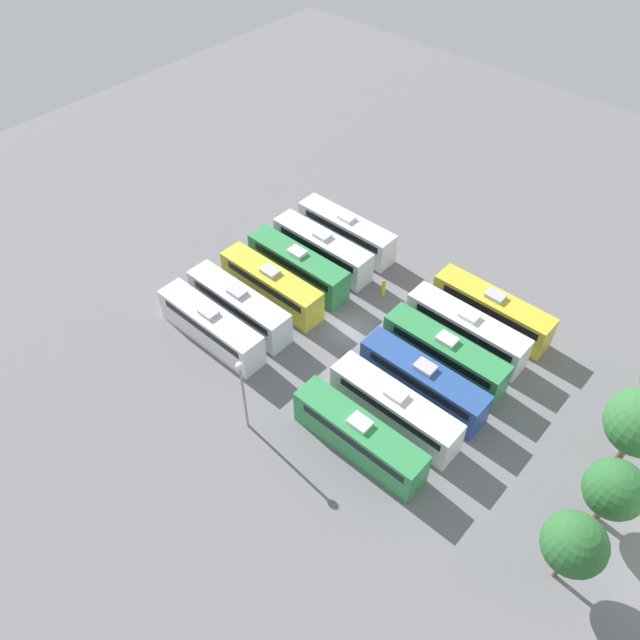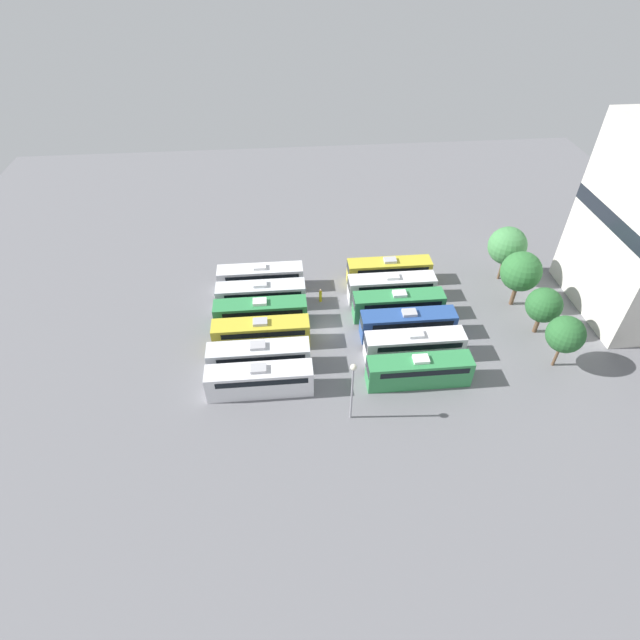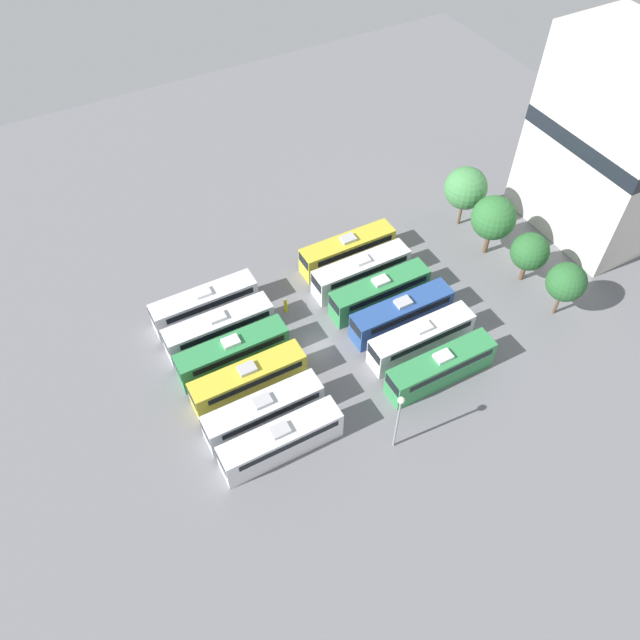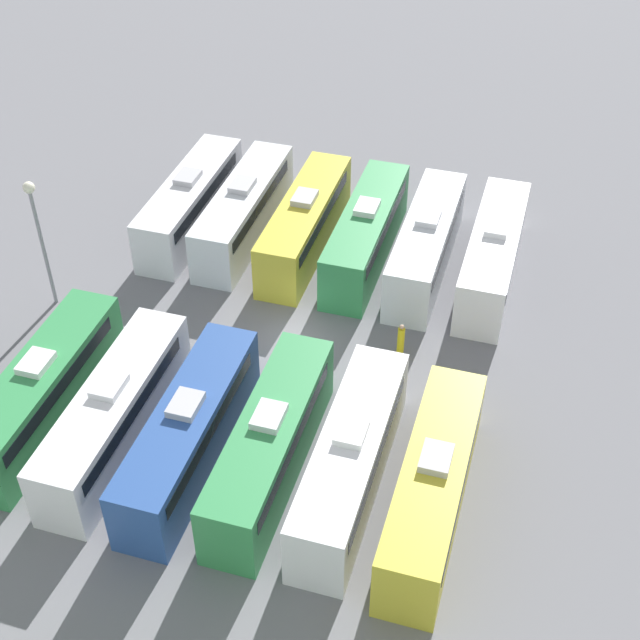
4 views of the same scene
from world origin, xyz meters
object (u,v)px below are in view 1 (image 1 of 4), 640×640
(bus_11, at_px, (359,436))
(tree_3, at_px, (574,544))
(bus_1, at_px, (322,248))
(tree_2, at_px, (615,489))
(bus_4, at_px, (239,305))
(bus_6, at_px, (492,309))
(bus_2, at_px, (298,265))
(bus_3, at_px, (271,285))
(bus_5, at_px, (211,326))
(bus_9, at_px, (423,380))
(bus_10, at_px, (395,407))
(light_pole, at_px, (242,384))
(worker_person, at_px, (383,288))
(bus_0, at_px, (346,231))
(bus_7, at_px, (466,329))
(bus_8, at_px, (445,353))

(bus_11, relative_size, tree_3, 1.67)
(bus_1, bearing_deg, bus_11, 48.85)
(bus_11, xyz_separation_m, tree_2, (-6.59, 15.68, 2.22))
(bus_4, relative_size, bus_6, 1.00)
(bus_2, relative_size, tree_3, 1.67)
(bus_3, bearing_deg, bus_6, 122.61)
(tree_3, bearing_deg, bus_4, -94.25)
(bus_5, height_order, bus_9, same)
(bus_10, relative_size, bus_11, 1.00)
(bus_5, bearing_deg, bus_9, 112.95)
(bus_5, distance_m, light_pole, 10.29)
(bus_5, xyz_separation_m, worker_person, (-14.42, 7.51, -0.90))
(bus_0, bearing_deg, bus_7, 77.72)
(bus_9, height_order, bus_10, same)
(bus_7, xyz_separation_m, tree_3, (13.30, 15.43, 2.77))
(bus_6, distance_m, worker_person, 9.99)
(bus_0, height_order, bus_10, same)
(bus_3, distance_m, worker_person, 10.39)
(bus_7, relative_size, light_pole, 1.47)
(bus_7, distance_m, tree_2, 17.68)
(bus_6, distance_m, bus_8, 7.05)
(bus_2, height_order, bus_11, same)
(bus_7, relative_size, worker_person, 5.89)
(bus_6, bearing_deg, tree_3, 41.76)
(bus_1, relative_size, bus_4, 1.00)
(bus_6, relative_size, worker_person, 5.89)
(bus_2, xyz_separation_m, bus_11, (10.85, 16.38, 0.00))
(bus_9, xyz_separation_m, worker_person, (-7.23, -9.47, -0.90))
(bus_3, xyz_separation_m, bus_9, (-0.07, 16.81, 0.00))
(bus_8, height_order, tree_3, tree_3)
(bus_3, height_order, tree_2, tree_2)
(bus_1, bearing_deg, bus_4, -1.25)
(bus_10, bearing_deg, tree_3, 79.94)
(worker_person, bearing_deg, light_pole, 3.95)
(bus_9, relative_size, bus_11, 1.00)
(bus_0, relative_size, bus_6, 1.00)
(light_pole, bearing_deg, tree_2, 114.45)
(bus_0, bearing_deg, light_pole, 21.56)
(bus_11, distance_m, worker_person, 17.14)
(bus_1, bearing_deg, tree_2, 76.49)
(tree_3, bearing_deg, bus_5, -88.30)
(bus_0, height_order, light_pole, light_pole)
(tree_3, bearing_deg, bus_9, -112.69)
(bus_6, xyz_separation_m, tree_3, (16.85, 15.05, 2.77))
(tree_2, bearing_deg, bus_7, -116.45)
(bus_7, distance_m, bus_10, 10.64)
(bus_1, distance_m, tree_3, 34.49)
(bus_6, xyz_separation_m, light_pole, (22.00, -8.07, 3.31))
(bus_3, distance_m, tree_3, 32.45)
(bus_7, height_order, bus_9, same)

